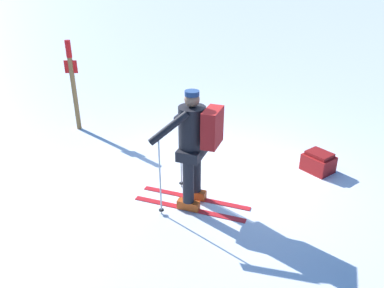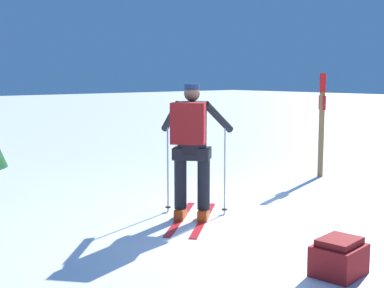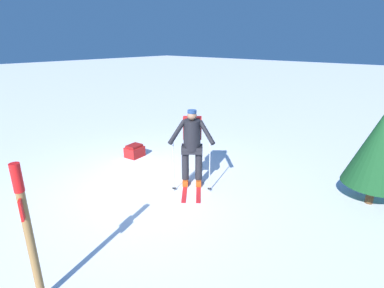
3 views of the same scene
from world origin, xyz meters
name	(u,v)px [view 3 (image 3 of 3)]	position (x,y,z in m)	size (l,w,h in m)	color
ground_plane	(149,184)	(0.00, 0.00, 0.00)	(80.00, 80.00, 0.00)	white
skier	(192,142)	(-0.67, -0.64, 0.95)	(1.29, 1.46, 1.63)	red
dropped_backpack	(135,151)	(1.51, -0.84, 0.16)	(0.42, 0.48, 0.33)	maroon
trail_marker	(27,225)	(-1.31, 2.84, 1.04)	(0.22, 0.14, 1.76)	olive
rock_boulder	(382,162)	(-3.60, -4.17, 0.19)	(0.70, 0.59, 0.38)	#474442
pine_tree	(381,147)	(-3.75, -2.23, 1.13)	(1.12, 1.12, 1.87)	#4C331E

